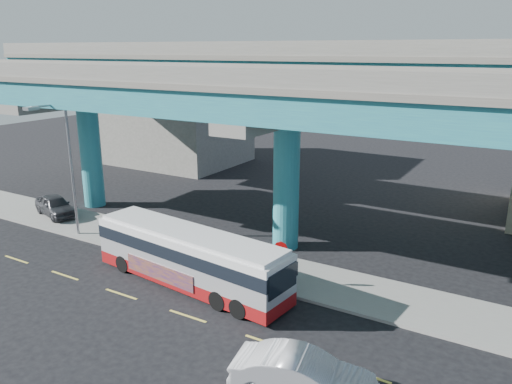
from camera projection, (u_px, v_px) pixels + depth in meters
The scene contains 10 objects.
ground at pixel (192, 313), 22.09m from camera, with size 120.00×120.00×0.00m, color black.
sidewalk at pixel (255, 267), 26.62m from camera, with size 70.00×4.00×0.15m, color gray.
lane_markings at pixel (188, 316), 21.84m from camera, with size 58.00×0.12×0.01m.
viaduct at pixel (289, 90), 27.09m from camera, with size 52.00×12.40×11.70m.
building_concrete at pixel (179, 118), 50.48m from camera, with size 12.00×10.00×9.00m, color gray.
transit_bus at pixel (190, 256), 24.35m from camera, with size 11.22×3.60×2.83m.
sedan at pixel (303, 377), 16.55m from camera, with size 5.07×2.59×1.59m, color #B7B8BD.
parked_car at pixel (55, 206), 34.43m from camera, with size 4.41×2.76×1.40m, color #323338.
street_lamp at pixel (62, 151), 29.26m from camera, with size 0.50×2.67×8.28m.
stop_sign at pixel (281, 254), 23.98m from camera, with size 0.67×0.18×2.28m.
Camera 1 is at (12.49, -15.55, 11.29)m, focal length 35.00 mm.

